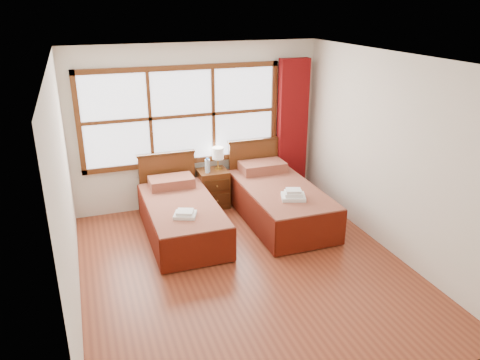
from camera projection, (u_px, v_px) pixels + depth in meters
name	position (u px, v px, depth m)	size (l,w,h in m)	color
floor	(245.00, 268.00, 5.94)	(4.50, 4.50, 0.00)	brown
ceiling	(246.00, 59.00, 5.00)	(4.50, 4.50, 0.00)	white
wall_back	(198.00, 127.00, 7.45)	(4.00, 4.00, 0.00)	silver
wall_left	(65.00, 194.00, 4.85)	(4.50, 4.50, 0.00)	silver
wall_right	(390.00, 155.00, 6.09)	(4.50, 4.50, 0.00)	silver
window	(182.00, 116.00, 7.27)	(3.16, 0.06, 1.56)	white
curtain	(292.00, 128.00, 7.87)	(0.50, 0.16, 2.30)	maroon
bed_left	(181.00, 215.00, 6.72)	(0.99, 2.01, 0.96)	#43220D
bed_right	(278.00, 200.00, 7.18)	(1.06, 2.08, 1.03)	#43220D
nightstand	(213.00, 188.00, 7.63)	(0.47, 0.46, 0.62)	#582D13
towels_left	(185.00, 214.00, 6.17)	(0.36, 0.34, 0.08)	white
towels_right	(293.00, 195.00, 6.62)	(0.41, 0.38, 0.14)	white
lamp	(218.00, 154.00, 7.49)	(0.19, 0.19, 0.36)	gold
bottle_near	(207.00, 166.00, 7.38)	(0.07, 0.07, 0.25)	silver
bottle_far	(208.00, 166.00, 7.42)	(0.06, 0.06, 0.23)	silver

